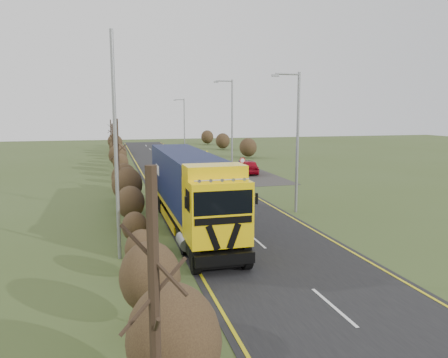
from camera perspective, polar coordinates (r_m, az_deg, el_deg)
name	(u,v)px	position (r m, az deg, el deg)	size (l,w,h in m)	color
ground	(233,221)	(26.20, 1.25, -5.53)	(160.00, 160.00, 0.00)	#3A4A1F
road	(199,192)	(35.69, -3.23, -1.66)	(8.00, 120.00, 0.02)	black
layby	(240,172)	(46.86, 2.07, 0.86)	(6.00, 18.00, 0.02)	#302E2B
lane_markings	(200,192)	(35.39, -3.13, -1.72)	(7.52, 116.00, 0.01)	gold
hedgerow	(125,179)	(32.65, -12.85, 0.01)	(2.24, 102.04, 6.05)	#301F15
lorry	(189,185)	(24.27, -4.54, -0.84)	(2.99, 15.38, 4.29)	black
car_red_hatchback	(249,167)	(45.88, 3.28, 1.60)	(1.75, 4.34, 1.48)	maroon
car_blue_sedan	(244,166)	(47.57, 2.62, 1.70)	(1.29, 3.69, 1.21)	#0A123B
streetlight_near	(296,137)	(28.19, 9.39, 5.48)	(1.90, 0.18, 8.92)	gray
streetlight_mid	(231,122)	(46.75, 0.91, 7.51)	(2.08, 0.20, 9.80)	gray
streetlight_far	(184,123)	(72.05, -5.28, 7.34)	(1.82, 0.18, 8.52)	gray
left_pole	(116,148)	(19.36, -13.96, 3.95)	(0.16, 0.16, 9.87)	gray
speed_sign	(242,164)	(42.81, 2.41, 1.97)	(0.56, 0.10, 2.03)	gray
warning_board	(207,157)	(51.79, -2.27, 2.91)	(0.73, 0.11, 1.92)	gray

